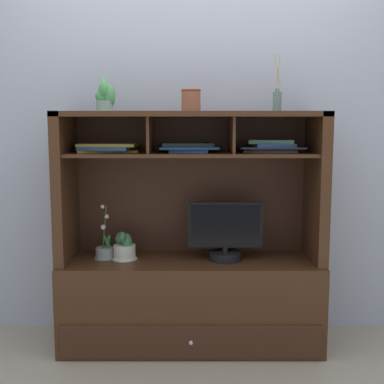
% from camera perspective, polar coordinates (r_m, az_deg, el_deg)
% --- Properties ---
extents(floor_plane, '(6.00, 6.00, 0.02)m').
position_cam_1_polar(floor_plane, '(3.20, -0.00, -17.06)').
color(floor_plane, '#A29780').
rests_on(floor_plane, ground).
extents(back_wall, '(6.00, 0.02, 2.80)m').
position_cam_1_polar(back_wall, '(3.19, 0.01, 8.93)').
color(back_wall, '#A8AFBE').
rests_on(back_wall, ground).
extents(media_console, '(1.54, 0.53, 1.41)m').
position_cam_1_polar(media_console, '(3.05, 0.00, -9.45)').
color(media_console, '#402513').
rests_on(media_console, ground).
extents(tv_monitor, '(0.44, 0.19, 0.35)m').
position_cam_1_polar(tv_monitor, '(2.97, 3.96, -4.93)').
color(tv_monitor, black).
rests_on(tv_monitor, media_console).
extents(potted_orchid, '(0.13, 0.13, 0.33)m').
position_cam_1_polar(potted_orchid, '(3.08, -9.84, -6.67)').
color(potted_orchid, gray).
rests_on(potted_orchid, media_console).
extents(potted_fern, '(0.15, 0.15, 0.17)m').
position_cam_1_polar(potted_fern, '(3.03, -7.69, -6.40)').
color(potted_fern, beige).
rests_on(potted_fern, media_console).
extents(magazine_stack_left, '(0.38, 0.30, 0.07)m').
position_cam_1_polar(magazine_stack_left, '(2.99, 9.08, 5.23)').
color(magazine_stack_left, slate).
rests_on(magazine_stack_left, media_console).
extents(magazine_stack_centre, '(0.37, 0.30, 0.05)m').
position_cam_1_polar(magazine_stack_centre, '(2.98, -9.49, 5.03)').
color(magazine_stack_centre, gold).
rests_on(magazine_stack_centre, media_console).
extents(magazine_stack_right, '(0.35, 0.31, 0.05)m').
position_cam_1_polar(magazine_stack_right, '(2.97, -0.33, 5.15)').
color(magazine_stack_right, '#2C4F84').
rests_on(magazine_stack_right, media_console).
extents(diffuser_bottle, '(0.05, 0.05, 0.33)m').
position_cam_1_polar(diffuser_bottle, '(2.97, 9.89, 10.28)').
color(diffuser_bottle, slate).
rests_on(diffuser_bottle, media_console).
extents(potted_succulent, '(0.12, 0.11, 0.20)m').
position_cam_1_polar(potted_succulent, '(2.96, -9.83, 10.71)').
color(potted_succulent, '#859F90').
rests_on(potted_succulent, media_console).
extents(ceramic_vase, '(0.12, 0.12, 0.13)m').
position_cam_1_polar(ceramic_vase, '(2.91, -0.00, 10.52)').
color(ceramic_vase, brown).
rests_on(ceramic_vase, media_console).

